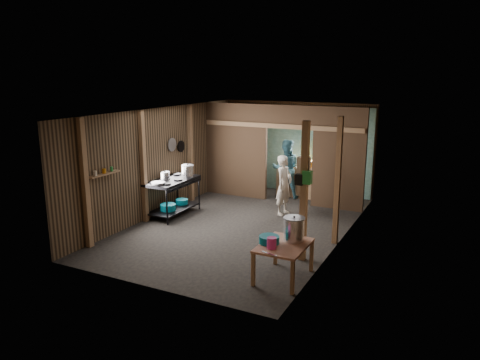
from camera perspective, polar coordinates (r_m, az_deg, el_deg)
The scene contains 42 objects.
floor at distance 10.54m, azimuth 0.49°, elevation -5.60°, with size 4.50×7.00×0.00m, color black.
ceiling at distance 10.00m, azimuth 0.52°, elevation 8.63°, with size 4.50×7.00×0.00m, color #4E4C49.
wall_back at distance 13.37m, azimuth 7.13°, elevation 4.13°, with size 4.50×0.00×2.60m, color brown.
wall_front at distance 7.31m, azimuth -11.68°, elevation -3.85°, with size 4.50×0.00×2.60m, color brown.
wall_left at distance 11.34m, azimuth -9.78°, elevation 2.37°, with size 0.00×7.00×2.60m, color brown.
wall_right at distance 9.44m, azimuth 12.86°, elevation 0.02°, with size 0.00×7.00×2.60m, color brown.
partition_left at distance 12.70m, azimuth -0.51°, elevation 3.75°, with size 1.85×0.10×2.60m, color #412C1C.
partition_right at distance 11.69m, azimuth 12.27°, elevation 2.59°, with size 1.35×0.10×2.60m, color #412C1C.
partition_header at distance 11.94m, azimuth 6.29°, elevation 7.89°, with size 1.30×0.10×0.60m, color #412C1C.
turquoise_panel at distance 13.32m, azimuth 7.04°, elevation 3.88°, with size 4.40×0.06×2.50m, color #8BC5C3.
back_counter at distance 12.93m, azimuth 7.45°, elevation -0.15°, with size 1.20×0.50×0.85m, color #9A7653.
wall_clock at distance 13.11m, azimuth 8.09°, elevation 6.57°, with size 0.20×0.20×0.03m, color beige.
post_left_a at distance 9.37m, azimuth -18.82°, elevation -0.47°, with size 0.10×0.12×2.60m, color #9A7653.
post_left_b at distance 10.67m, azimuth -12.00°, elevation 1.59°, with size 0.10×0.12×2.60m, color #9A7653.
post_left_c at distance 12.27m, azimuth -6.21°, elevation 3.32°, with size 0.10×0.12×2.60m, color #9A7653.
post_right at distance 9.27m, azimuth 12.14°, elevation -0.20°, with size 0.10×0.12×2.60m, color #9A7653.
post_free at distance 8.33m, azimuth 8.03°, elevation -1.55°, with size 0.12×0.12×2.60m, color #9A7653.
cross_beam at distance 12.01m, azimuth 5.05°, elevation 6.75°, with size 4.40×0.12×0.12m, color #9A7653.
pan_lid_big at distance 11.57m, azimuth -8.51°, elevation 4.40°, with size 0.34×0.34×0.03m, color gray.
pan_lid_small at distance 11.91m, azimuth -7.40°, elevation 4.21°, with size 0.30×0.30×0.03m, color black.
wall_shelf at distance 9.67m, azimuth -16.66°, elevation 0.71°, with size 0.14×0.80×0.03m, color #9A7653.
jar_white at distance 9.49m, azimuth -17.71°, elevation 0.80°, with size 0.07×0.07×0.10m, color beige.
jar_yellow at distance 9.66m, azimuth -16.68°, elevation 1.09°, with size 0.08×0.08×0.10m, color #C4720E.
jar_green at distance 9.82m, azimuth -15.81°, elevation 1.34°, with size 0.06×0.06×0.10m, color #228A38.
bag_white at distance 8.31m, azimuth 7.98°, elevation 1.81°, with size 0.22×0.15×0.32m, color beige.
bag_green at distance 8.18m, azimuth 8.42°, elevation 0.33°, with size 0.16×0.12×0.24m, color #228A38.
bag_black at distance 8.22m, azimuth 7.44°, elevation 0.06°, with size 0.14×0.10×0.20m, color black.
gas_range at distance 11.22m, azimuth -8.45°, elevation -2.16°, with size 0.78×1.52×0.90m, color black, non-canonical shape.
prep_table at distance 7.85m, azimuth 5.47°, elevation -10.12°, with size 0.76×1.04×0.61m, color #BD755E, non-canonical shape.
stove_pot_large at distance 11.34m, azimuth -6.56°, elevation 1.12°, with size 0.31×0.31×0.31m, color silver, non-canonical shape.
stove_pot_med at distance 11.16m, azimuth -9.38°, elevation 0.52°, with size 0.23×0.23×0.20m, color silver, non-canonical shape.
frying_pan at distance 10.67m, azimuth -10.21°, elevation -0.40°, with size 0.32×0.54×0.07m, color gray, non-canonical shape.
blue_tub_front at distance 11.12m, azimuth -9.01°, elevation -3.39°, with size 0.37×0.37×0.15m, color #056A7F.
blue_tub_back at distance 11.59m, azimuth -7.31°, elevation -2.71°, with size 0.31×0.31×0.12m, color #056A7F.
stock_pot at distance 7.84m, azimuth 6.79°, elevation -6.20°, with size 0.37×0.37×0.44m, color silver, non-canonical shape.
wash_basin at distance 7.74m, azimuth 3.68°, elevation -7.46°, with size 0.34×0.34×0.13m, color #056A7F.
pink_bucket at distance 7.51m, azimuth 3.99°, elevation -7.89°, with size 0.16×0.16×0.19m, color #D52F8F.
knife at distance 7.33m, azimuth 3.68°, elevation -9.19°, with size 0.30×0.04×0.01m, color silver.
yellow_tub at distance 12.75m, azimuth 8.47°, elevation 2.00°, with size 0.33×0.33×0.18m, color #C4720E.
red_cup at distance 12.92m, azimuth 6.29°, elevation 2.10°, with size 0.11×0.11×0.13m, color maroon.
cook at distance 11.15m, azimuth 5.54°, elevation -0.65°, with size 0.54×0.35×1.47m, color beige.
worker_back at distance 12.66m, azimuth 5.76°, elevation 1.42°, with size 0.79×0.62×1.63m, color teal.
Camera 1 is at (4.37, -8.95, 3.43)m, focal length 34.04 mm.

